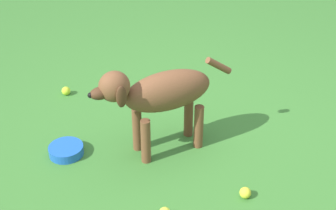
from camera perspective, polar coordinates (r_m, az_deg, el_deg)
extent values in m
plane|color=#38722D|center=(3.10, 1.98, -5.52)|extent=(14.00, 14.00, 0.00)
ellipsoid|color=brown|center=(2.89, 0.00, 1.72)|extent=(0.59, 0.30, 0.25)
cylinder|color=brown|center=(2.93, -2.67, -4.35)|extent=(0.06, 0.06, 0.30)
cylinder|color=brown|center=(3.03, -3.70, -2.91)|extent=(0.06, 0.06, 0.30)
cylinder|color=brown|center=(3.06, 3.67, -2.61)|extent=(0.06, 0.06, 0.30)
cylinder|color=brown|center=(3.16, 2.47, -1.29)|extent=(0.06, 0.06, 0.30)
ellipsoid|color=brown|center=(2.73, -6.42, 2.21)|extent=(0.21, 0.19, 0.18)
ellipsoid|color=#472B19|center=(2.72, -8.04, 1.41)|extent=(0.14, 0.10, 0.07)
sphere|color=black|center=(2.71, -9.24, 1.13)|extent=(0.03, 0.03, 0.03)
ellipsoid|color=#472B19|center=(2.67, -5.58, 0.98)|extent=(0.07, 0.04, 0.14)
ellipsoid|color=#472B19|center=(2.81, -6.82, 2.65)|extent=(0.07, 0.04, 0.14)
cylinder|color=brown|center=(2.99, 6.06, 4.69)|extent=(0.19, 0.07, 0.15)
sphere|color=yellow|center=(2.78, 9.20, -10.29)|extent=(0.07, 0.07, 0.07)
sphere|color=#CFE32A|center=(3.65, 1.32, 1.55)|extent=(0.07, 0.07, 0.07)
sphere|color=#BFDC2E|center=(3.75, -12.07, 1.66)|extent=(0.07, 0.07, 0.07)
cylinder|color=blue|center=(3.12, -12.05, -5.30)|extent=(0.22, 0.22, 0.06)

